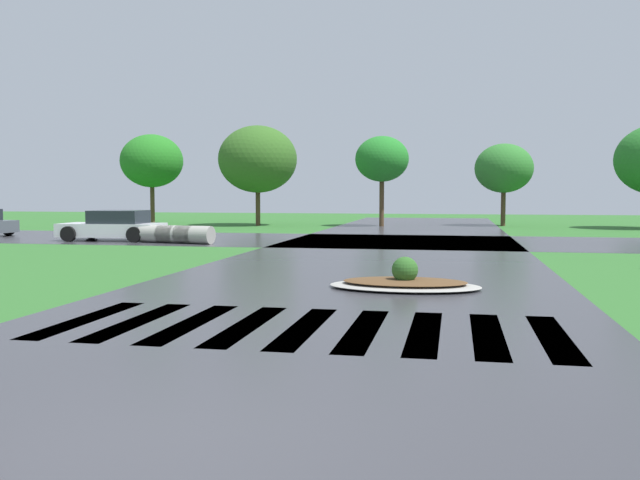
% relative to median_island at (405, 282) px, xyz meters
% --- Properties ---
extents(ground_plane, '(120.00, 120.00, 0.10)m').
position_rel_median_island_xyz_m(ground_plane, '(-1.19, -9.70, -0.18)').
color(ground_plane, '#2D6628').
extents(asphalt_roadway, '(9.46, 80.00, 0.01)m').
position_rel_median_island_xyz_m(asphalt_roadway, '(-1.19, 0.30, -0.13)').
color(asphalt_roadway, '#35353A').
rests_on(asphalt_roadway, ground).
extents(asphalt_cross_road, '(90.00, 8.51, 0.01)m').
position_rel_median_island_xyz_m(asphalt_cross_road, '(-1.19, 14.06, -0.13)').
color(asphalt_cross_road, '#35353A').
rests_on(asphalt_cross_road, ground).
extents(crosswalk_stripes, '(7.65, 3.31, 0.01)m').
position_rel_median_island_xyz_m(crosswalk_stripes, '(-1.19, -4.53, -0.13)').
color(crosswalk_stripes, white).
rests_on(crosswalk_stripes, ground).
extents(median_island, '(3.21, 1.87, 0.68)m').
position_rel_median_island_xyz_m(median_island, '(0.00, 0.00, 0.00)').
color(median_island, '#9E9B93').
rests_on(median_island, ground).
extents(car_dark_suv, '(4.29, 2.29, 1.28)m').
position_rel_median_island_xyz_m(car_dark_suv, '(-13.11, 12.20, 0.47)').
color(car_dark_suv, silver).
rests_on(car_dark_suv, ground).
extents(drainage_pipe_stack, '(3.31, 1.30, 0.72)m').
position_rel_median_island_xyz_m(drainage_pipe_stack, '(-9.92, 11.25, 0.22)').
color(drainage_pipe_stack, '#9E9B93').
rests_on(drainage_pipe_stack, ground).
extents(background_treeline, '(34.60, 6.49, 6.07)m').
position_rel_median_island_xyz_m(background_treeline, '(-3.40, 26.65, 3.77)').
color(background_treeline, '#4C3823').
rests_on(background_treeline, ground).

